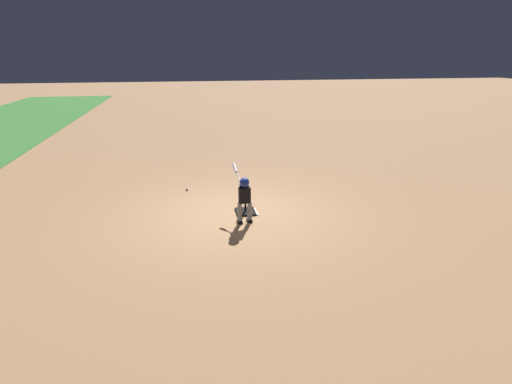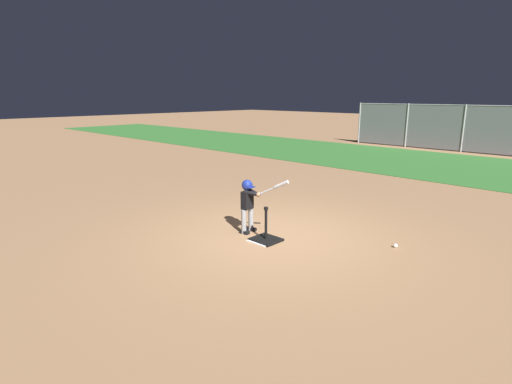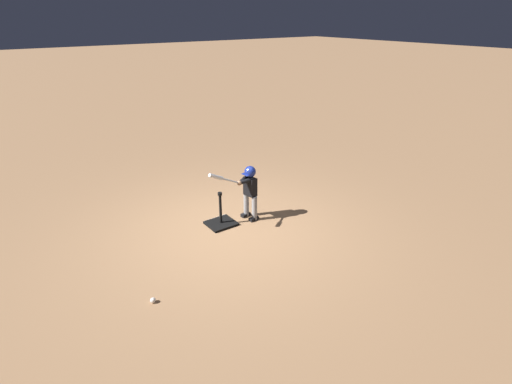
% 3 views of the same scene
% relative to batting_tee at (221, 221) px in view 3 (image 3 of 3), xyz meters
% --- Properties ---
extents(ground_plane, '(90.00, 90.00, 0.00)m').
position_rel_batting_tee_xyz_m(ground_plane, '(-0.01, 0.26, -0.07)').
color(ground_plane, '#99704C').
extents(home_plate, '(0.45, 0.45, 0.02)m').
position_rel_batting_tee_xyz_m(home_plate, '(-0.02, -0.04, -0.06)').
color(home_plate, white).
rests_on(home_plate, ground_plane).
extents(batting_tee, '(0.49, 0.44, 0.63)m').
position_rel_batting_tee_xyz_m(batting_tee, '(0.00, 0.00, 0.00)').
color(batting_tee, black).
rests_on(batting_tee, ground_plane).
extents(batter_child, '(1.00, 0.33, 1.12)m').
position_rel_batting_tee_xyz_m(batter_child, '(-0.53, 0.11, 0.58)').
color(batter_child, gray).
rests_on(batter_child, ground_plane).
extents(baseball, '(0.07, 0.07, 0.07)m').
position_rel_batting_tee_xyz_m(baseball, '(1.83, 1.30, -0.03)').
color(baseball, white).
rests_on(baseball, ground_plane).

